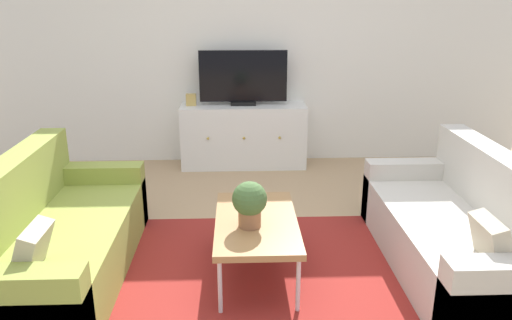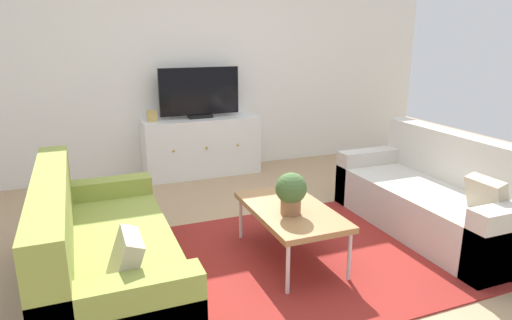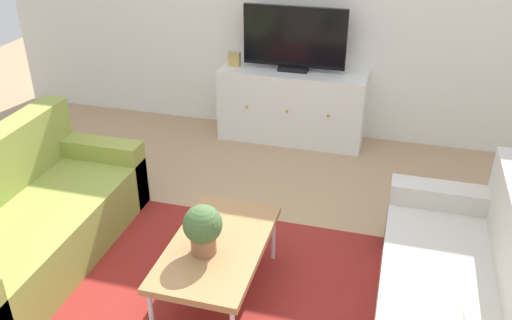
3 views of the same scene
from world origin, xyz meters
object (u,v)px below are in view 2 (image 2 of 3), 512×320
coffee_table (290,212)px  tv_console (202,146)px  mantel_clock (152,116)px  couch_left_side (96,258)px  couch_right_side (440,200)px  potted_plant (291,191)px  flat_screen_tv (199,93)px

coffee_table → tv_console: tv_console is taller
tv_console → mantel_clock: (-0.58, 0.00, 0.42)m
couch_left_side → couch_right_side: size_ratio=1.00×
couch_right_side → tv_console: (-1.52, 2.37, 0.08)m
couch_left_side → tv_console: size_ratio=1.31×
potted_plant → tv_console: (-0.00, 2.47, -0.24)m
coffee_table → couch_right_side: bearing=-0.1°
couch_left_side → mantel_clock: (0.78, 2.37, 0.50)m
flat_screen_tv → mantel_clock: bearing=-178.0°
couch_right_side → tv_console: 2.82m
coffee_table → tv_console: (-0.05, 2.37, -0.03)m
coffee_table → mantel_clock: bearing=104.9°
potted_plant → flat_screen_tv: size_ratio=0.32×
potted_plant → tv_console: bearing=90.1°
tv_console → flat_screen_tv: size_ratio=1.45×
coffee_table → couch_left_side: bearing=-179.9°
couch_right_side → mantel_clock: bearing=131.4°
tv_console → couch_right_side: bearing=-57.4°
couch_right_side → tv_console: size_ratio=1.31×
tv_console → flat_screen_tv: 0.65m
couch_left_side → coffee_table: size_ratio=1.85×
coffee_table → potted_plant: potted_plant is taller
flat_screen_tv → coffee_table: bearing=-88.8°
couch_left_side → couch_right_side: 2.88m
tv_console → mantel_clock: size_ratio=10.76×
couch_right_side → tv_console: bearing=122.6°
couch_right_side → couch_left_side: bearing=180.0°
couch_right_side → flat_screen_tv: size_ratio=1.90×
couch_right_side → coffee_table: size_ratio=1.85×
couch_left_side → potted_plant: (1.36, -0.09, 0.31)m
couch_left_side → flat_screen_tv: (1.36, 2.39, 0.73)m
flat_screen_tv → mantel_clock: 0.63m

